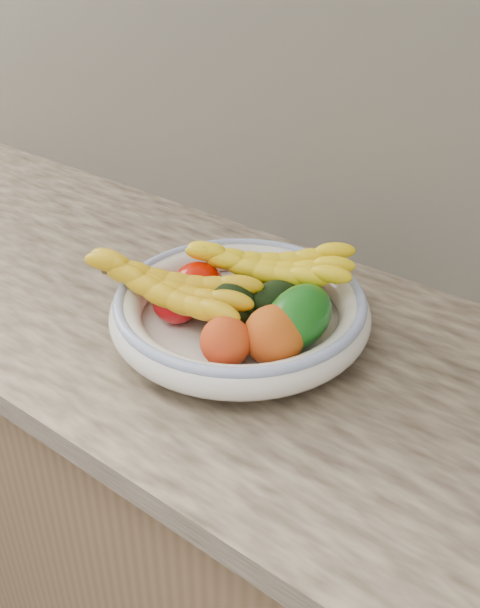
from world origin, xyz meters
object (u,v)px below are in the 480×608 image
object	(u,v)px
fruit_bowl	(240,310)
banana_bunch_front	(168,291)
green_mango	(299,317)
banana_bunch_back	(268,270)

from	to	relation	value
fruit_bowl	banana_bunch_front	size ratio (longest dim) A/B	1.37
fruit_bowl	green_mango	xyz separation A→B (m)	(0.10, 0.00, 0.03)
green_mango	banana_bunch_back	xyz separation A→B (m)	(-0.10, 0.07, 0.01)
fruit_bowl	green_mango	size ratio (longest dim) A/B	3.09
fruit_bowl	banana_bunch_back	xyz separation A→B (m)	(0.00, 0.07, 0.04)
fruit_bowl	banana_bunch_back	bearing A→B (deg)	88.79
green_mango	banana_bunch_back	bearing A→B (deg)	141.97
banana_bunch_back	banana_bunch_front	size ratio (longest dim) A/B	0.96
banana_bunch_front	fruit_bowl	bearing A→B (deg)	22.23
fruit_bowl	green_mango	distance (m)	0.11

